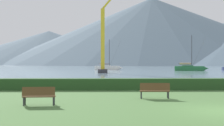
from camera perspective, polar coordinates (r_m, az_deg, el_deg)
harbor_water at (r=150.56m, az=1.14°, el=-0.75°), size 320.00×246.00×0.00m
hedge_line at (r=25.12m, az=11.79°, el=-3.86°), size 80.00×1.20×0.90m
sailboat_slip_0 at (r=84.70m, az=14.29°, el=-0.90°), size 9.12×4.21×9.57m
sailboat_slip_2 at (r=91.91m, az=-0.82°, el=-0.84°), size 8.65×3.79×9.21m
park_bench_near_path at (r=15.99m, az=-13.48°, el=-5.83°), size 1.66×0.58×0.95m
park_bench_under_tree at (r=18.66m, az=7.97°, el=-4.97°), size 1.81×0.59×0.95m
dock_crane at (r=64.16m, az=-1.49°, el=3.82°), size 7.08×2.00×20.60m
distant_hill_west_ridge at (r=375.43m, az=-11.69°, el=2.81°), size 245.87×245.87×40.20m
distant_hill_central_peak at (r=356.08m, az=7.48°, el=5.91°), size 343.73×343.73×76.73m
distant_hill_far_shoulder at (r=418.69m, az=-2.92°, el=2.21°), size 292.18×292.18×35.44m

